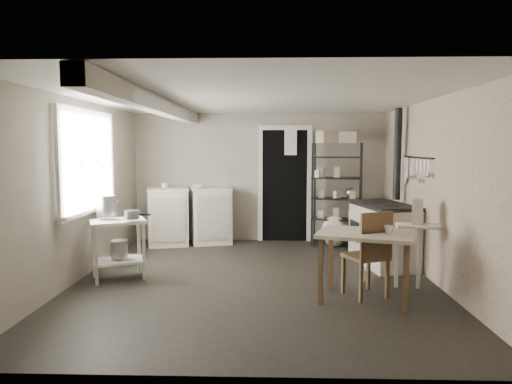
{
  "coord_description": "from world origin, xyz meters",
  "views": [
    {
      "loc": [
        0.18,
        -5.71,
        1.68
      ],
      "look_at": [
        0.0,
        0.3,
        1.1
      ],
      "focal_mm": 32.0,
      "sensor_mm": 36.0,
      "label": 1
    }
  ],
  "objects_px": {
    "work_table": "(365,267)",
    "flour_sack": "(335,233)",
    "base_cabinets": "(190,218)",
    "shelf_rack": "(337,191)",
    "stove": "(383,235)",
    "chair": "(365,254)",
    "stockpot": "(107,206)",
    "prep_table": "(118,248)"
  },
  "relations": [
    {
      "from": "work_table",
      "to": "flour_sack",
      "type": "bearing_deg",
      "value": 88.84
    },
    {
      "from": "base_cabinets",
      "to": "shelf_rack",
      "type": "height_order",
      "value": "shelf_rack"
    },
    {
      "from": "base_cabinets",
      "to": "stove",
      "type": "bearing_deg",
      "value": -38.56
    },
    {
      "from": "base_cabinets",
      "to": "flour_sack",
      "type": "relative_size",
      "value": 2.83
    },
    {
      "from": "work_table",
      "to": "flour_sack",
      "type": "relative_size",
      "value": 1.89
    },
    {
      "from": "shelf_rack",
      "to": "flour_sack",
      "type": "xyz_separation_m",
      "value": [
        -0.03,
        -0.06,
        -0.71
      ]
    },
    {
      "from": "stove",
      "to": "chair",
      "type": "distance_m",
      "value": 1.5
    },
    {
      "from": "flour_sack",
      "to": "base_cabinets",
      "type": "bearing_deg",
      "value": 176.03
    },
    {
      "from": "stockpot",
      "to": "shelf_rack",
      "type": "relative_size",
      "value": 0.15
    },
    {
      "from": "flour_sack",
      "to": "prep_table",
      "type": "bearing_deg",
      "value": -146.34
    },
    {
      "from": "stockpot",
      "to": "shelf_rack",
      "type": "xyz_separation_m",
      "value": [
        3.23,
        2.03,
        0.01
      ]
    },
    {
      "from": "stockpot",
      "to": "stove",
      "type": "height_order",
      "value": "stockpot"
    },
    {
      "from": "flour_sack",
      "to": "work_table",
      "type": "bearing_deg",
      "value": -91.16
    },
    {
      "from": "stove",
      "to": "work_table",
      "type": "relative_size",
      "value": 1.12
    },
    {
      "from": "stove",
      "to": "stockpot",
      "type": "bearing_deg",
      "value": 179.31
    },
    {
      "from": "shelf_rack",
      "to": "flour_sack",
      "type": "distance_m",
      "value": 0.71
    },
    {
      "from": "base_cabinets",
      "to": "chair",
      "type": "bearing_deg",
      "value": -62.17
    },
    {
      "from": "flour_sack",
      "to": "chair",
      "type": "bearing_deg",
      "value": -90.5
    },
    {
      "from": "stockpot",
      "to": "chair",
      "type": "xyz_separation_m",
      "value": [
        3.18,
        -0.64,
        -0.45
      ]
    },
    {
      "from": "prep_table",
      "to": "shelf_rack",
      "type": "bearing_deg",
      "value": 34.11
    },
    {
      "from": "chair",
      "to": "base_cabinets",
      "type": "bearing_deg",
      "value": 107.81
    },
    {
      "from": "stockpot",
      "to": "base_cabinets",
      "type": "bearing_deg",
      "value": 72.3
    },
    {
      "from": "stove",
      "to": "work_table",
      "type": "xyz_separation_m",
      "value": [
        -0.58,
        -1.55,
        -0.06
      ]
    },
    {
      "from": "stove",
      "to": "flour_sack",
      "type": "distance_m",
      "value": 1.34
    },
    {
      "from": "prep_table",
      "to": "work_table",
      "type": "xyz_separation_m",
      "value": [
        2.99,
        -0.74,
        -0.02
      ]
    },
    {
      "from": "work_table",
      "to": "flour_sack",
      "type": "distance_m",
      "value": 2.78
    },
    {
      "from": "shelf_rack",
      "to": "flour_sack",
      "type": "bearing_deg",
      "value": -106.82
    },
    {
      "from": "prep_table",
      "to": "base_cabinets",
      "type": "relative_size",
      "value": 0.51
    },
    {
      "from": "stockpot",
      "to": "flour_sack",
      "type": "height_order",
      "value": "stockpot"
    },
    {
      "from": "shelf_rack",
      "to": "work_table",
      "type": "relative_size",
      "value": 1.76
    },
    {
      "from": "work_table",
      "to": "shelf_rack",
      "type": "bearing_deg",
      "value": 88.16
    },
    {
      "from": "stockpot",
      "to": "shelf_rack",
      "type": "bearing_deg",
      "value": 32.17
    },
    {
      "from": "stove",
      "to": "flour_sack",
      "type": "bearing_deg",
      "value": 101.01
    },
    {
      "from": "work_table",
      "to": "flour_sack",
      "type": "height_order",
      "value": "work_table"
    },
    {
      "from": "base_cabinets",
      "to": "shelf_rack",
      "type": "relative_size",
      "value": 0.85
    },
    {
      "from": "shelf_rack",
      "to": "stove",
      "type": "bearing_deg",
      "value": -54.93
    },
    {
      "from": "stockpot",
      "to": "chair",
      "type": "height_order",
      "value": "stockpot"
    },
    {
      "from": "stockpot",
      "to": "stove",
      "type": "distance_m",
      "value": 3.83
    },
    {
      "from": "base_cabinets",
      "to": "work_table",
      "type": "height_order",
      "value": "base_cabinets"
    },
    {
      "from": "base_cabinets",
      "to": "chair",
      "type": "xyz_separation_m",
      "value": [
        2.49,
        -2.79,
        0.03
      ]
    },
    {
      "from": "chair",
      "to": "shelf_rack",
      "type": "bearing_deg",
      "value": 64.82
    },
    {
      "from": "stove",
      "to": "chair",
      "type": "xyz_separation_m",
      "value": [
        -0.55,
        -1.4,
        0.04
      ]
    }
  ]
}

